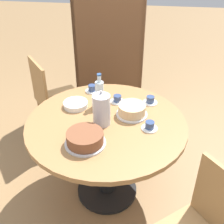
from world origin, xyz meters
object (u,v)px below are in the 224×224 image
(coffee_pot, at_px, (102,109))
(cup_d, at_px, (92,89))
(bookshelf, at_px, (109,29))
(cup_c, at_px, (117,99))
(water_bottle, at_px, (100,93))
(cake_main, at_px, (85,139))
(chair_b, at_px, (55,98))
(cup_a, at_px, (150,126))
(cake_second, at_px, (132,110))
(cup_b, at_px, (150,100))

(coffee_pot, height_order, cup_d, coffee_pot)
(bookshelf, height_order, cup_c, bookshelf)
(water_bottle, bearing_deg, cake_main, -91.31)
(cake_main, xyz_separation_m, cup_d, (-0.09, 0.69, -0.02))
(chair_b, distance_m, cake_main, 1.12)
(cake_main, xyz_separation_m, cup_a, (0.41, 0.22, -0.02))
(bookshelf, distance_m, coffee_pot, 1.55)
(cup_c, bearing_deg, cup_d, 148.38)
(bookshelf, distance_m, cake_second, 1.46)
(cake_main, bearing_deg, cup_a, 28.35)
(water_bottle, bearing_deg, cup_d, 116.33)
(bookshelf, height_order, cup_a, bookshelf)
(coffee_pot, relative_size, water_bottle, 0.99)
(cake_main, height_order, cup_d, cake_main)
(cake_main, height_order, cup_b, cake_main)
(water_bottle, bearing_deg, coffee_pot, -76.84)
(cup_b, xyz_separation_m, cup_d, (-0.49, 0.12, 0.00))
(cup_a, distance_m, cup_d, 0.69)
(cake_second, distance_m, cup_c, 0.22)
(chair_b, relative_size, cup_d, 7.76)
(cup_d, bearing_deg, water_bottle, -63.67)
(water_bottle, distance_m, cup_c, 0.17)
(cake_main, relative_size, cup_c, 2.34)
(coffee_pot, height_order, cake_second, coffee_pot)
(bookshelf, bearing_deg, cake_main, 93.42)
(bookshelf, distance_m, cup_d, 1.10)
(coffee_pot, bearing_deg, cup_d, 109.51)
(cake_main, height_order, cup_a, cake_main)
(chair_b, distance_m, cake_second, 1.02)
(chair_b, height_order, cup_b, chair_b)
(water_bottle, height_order, cake_main, water_bottle)
(cup_a, bearing_deg, cake_second, 130.94)
(chair_b, bearing_deg, bookshelf, -66.03)
(coffee_pot, bearing_deg, cup_c, 76.47)
(chair_b, xyz_separation_m, coffee_pot, (0.60, -0.70, 0.37))
(cup_a, bearing_deg, cake_main, -151.65)
(coffee_pot, xyz_separation_m, cake_main, (-0.07, -0.24, -0.08))
(water_bottle, xyz_separation_m, cup_c, (0.13, 0.06, -0.09))
(cake_main, xyz_separation_m, cup_c, (0.14, 0.55, -0.02))
(cup_a, bearing_deg, water_bottle, 146.34)
(cake_second, bearing_deg, cup_b, 55.34)
(coffee_pot, relative_size, cake_main, 0.99)
(chair_b, height_order, cake_main, chair_b)
(water_bottle, bearing_deg, cup_a, -33.66)
(water_bottle, relative_size, cake_main, 1.00)
(cake_main, distance_m, cup_a, 0.46)
(coffee_pot, distance_m, cup_a, 0.35)
(cake_main, distance_m, cup_d, 0.70)
(cup_c, distance_m, cup_d, 0.27)
(cake_second, bearing_deg, cup_c, 126.94)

